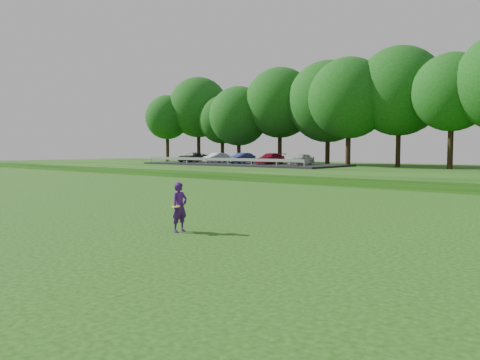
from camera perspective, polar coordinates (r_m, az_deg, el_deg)
The scene contains 5 objects.
ground at distance 13.41m, azimuth -10.84°, elevation -6.87°, with size 140.00×140.00×0.00m, color #153D0B.
berm at distance 43.60m, azimuth 26.24°, elevation 0.59°, with size 130.00×30.00×0.60m, color #153D0B.
walking_path at distance 30.22m, azimuth 19.95°, elevation -1.05°, with size 130.00×1.60×0.04m, color gray.
parking_lot at distance 53.72m, azimuth -0.15°, elevation 2.31°, with size 24.00×9.00×1.38m.
woman at distance 14.02m, azimuth -7.37°, elevation -3.29°, with size 0.38×0.62×1.49m.
Camera 1 is at (10.22, -8.33, 2.48)m, focal length 35.00 mm.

